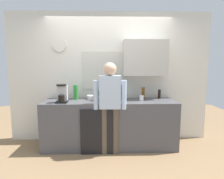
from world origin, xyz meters
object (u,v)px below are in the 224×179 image
at_px(mixing_bowl, 93,97).
at_px(potted_plant, 102,94).
at_px(bottle_clear_soda, 76,92).
at_px(person_at_sink, 110,101).
at_px(bottle_amber_beer, 143,93).
at_px(bottle_dark_sauce, 159,94).
at_px(coffee_maker, 62,94).
at_px(bottle_green_wine, 120,93).
at_px(cup_white_mug, 142,98).
at_px(bottle_olive_oil, 116,96).

height_order(mixing_bowl, potted_plant, potted_plant).
height_order(bottle_clear_soda, person_at_sink, person_at_sink).
xyz_separation_m(bottle_amber_beer, person_at_sink, (-0.66, -0.48, -0.06)).
bearing_deg(bottle_dark_sauce, coffee_maker, -169.64).
bearing_deg(person_at_sink, mixing_bowl, 137.63).
bearing_deg(bottle_green_wine, bottle_amber_beer, 19.13).
distance_m(coffee_maker, bottle_clear_soda, 0.36).
bearing_deg(bottle_clear_soda, mixing_bowl, -4.39).
xyz_separation_m(bottle_clear_soda, mixing_bowl, (0.33, -0.03, -0.10)).
relative_size(bottle_clear_soda, cup_white_mug, 2.95).
bearing_deg(person_at_sink, bottle_dark_sauce, 39.32).
bearing_deg(bottle_green_wine, bottle_olive_oil, -111.34).
bearing_deg(bottle_green_wine, potted_plant, -169.06).
bearing_deg(potted_plant, bottle_dark_sauce, 12.89).
height_order(bottle_green_wine, cup_white_mug, bottle_green_wine).
height_order(bottle_clear_soda, bottle_dark_sauce, bottle_clear_soda).
bearing_deg(bottle_amber_beer, cup_white_mug, -109.63).
height_order(bottle_amber_beer, person_at_sink, person_at_sink).
xyz_separation_m(bottle_dark_sauce, person_at_sink, (-0.99, -0.51, -0.03)).
bearing_deg(mixing_bowl, cup_white_mug, -8.66).
bearing_deg(bottle_olive_oil, cup_white_mug, 22.83).
bearing_deg(mixing_bowl, bottle_olive_oil, -39.82).
height_order(mixing_bowl, person_at_sink, person_at_sink).
bearing_deg(mixing_bowl, coffee_maker, -152.79).
distance_m(bottle_green_wine, bottle_amber_beer, 0.51).
relative_size(bottle_clear_soda, potted_plant, 1.22).
xyz_separation_m(bottle_green_wine, person_at_sink, (-0.19, -0.32, -0.09)).
bearing_deg(bottle_green_wine, bottle_clear_soda, 169.36).
relative_size(bottle_dark_sauce, mixing_bowl, 0.82).
height_order(coffee_maker, bottle_dark_sauce, coffee_maker).
xyz_separation_m(bottle_dark_sauce, mixing_bowl, (-1.32, -0.06, -0.05)).
xyz_separation_m(coffee_maker, cup_white_mug, (1.46, 0.13, -0.10)).
xyz_separation_m(bottle_amber_beer, mixing_bowl, (-0.99, -0.03, -0.08)).
height_order(bottle_clear_soda, cup_white_mug, bottle_clear_soda).
xyz_separation_m(coffee_maker, bottle_green_wine, (1.04, 0.14, 0.00)).
relative_size(bottle_olive_oil, potted_plant, 1.09).
bearing_deg(bottle_dark_sauce, person_at_sink, -152.64).
bearing_deg(bottle_dark_sauce, bottle_amber_beer, -174.67).
bearing_deg(cup_white_mug, bottle_olive_oil, -157.17).
bearing_deg(bottle_amber_beer, bottle_clear_soda, -179.64).
relative_size(bottle_olive_oil, bottle_dark_sauce, 1.39).
distance_m(bottle_amber_beer, person_at_sink, 0.82).
height_order(cup_white_mug, person_at_sink, person_at_sink).
bearing_deg(coffee_maker, bottle_dark_sauce, 10.36).
relative_size(bottle_amber_beer, potted_plant, 1.00).
relative_size(bottle_dark_sauce, person_at_sink, 0.11).
relative_size(coffee_maker, bottle_green_wine, 1.10).
bearing_deg(bottle_amber_beer, bottle_olive_oil, -145.64).
xyz_separation_m(bottle_olive_oil, cup_white_mug, (0.50, 0.21, -0.08)).
bearing_deg(person_at_sink, bottle_amber_beer, 48.01).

